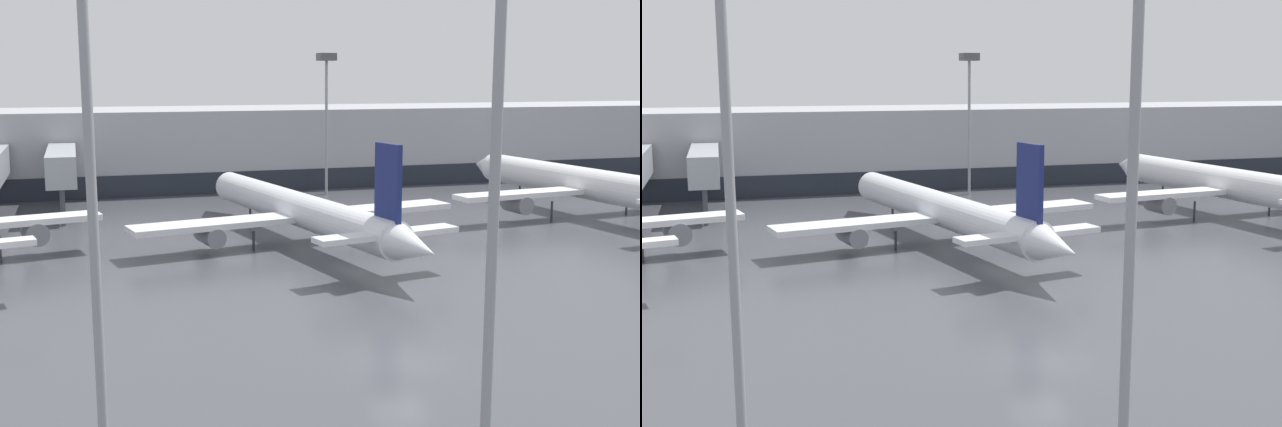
{
  "view_description": "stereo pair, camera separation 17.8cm",
  "coord_description": "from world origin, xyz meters",
  "views": [
    {
      "loc": [
        -13.65,
        -32.34,
        12.96
      ],
      "look_at": [
        3.04,
        22.26,
        3.0
      ],
      "focal_mm": 45.0,
      "sensor_mm": 36.0,
      "label": 1
    },
    {
      "loc": [
        -13.48,
        -32.4,
        12.96
      ],
      "look_at": [
        3.04,
        22.26,
        3.0
      ],
      "focal_mm": 45.0,
      "sensor_mm": 36.0,
      "label": 2
    }
  ],
  "objects": [
    {
      "name": "ground_plane",
      "position": [
        0.0,
        0.0,
        0.0
      ],
      "size": [
        320.0,
        320.0,
        0.0
      ],
      "primitive_type": "plane",
      "color": "#424449"
    },
    {
      "name": "apron_light_mast_2",
      "position": [
        12.33,
        50.29,
        12.23
      ],
      "size": [
        1.8,
        1.8,
        15.15
      ],
      "color": "gray",
      "rests_on": "ground_plane"
    },
    {
      "name": "parked_jet_2",
      "position": [
        30.83,
        29.85,
        3.05
      ],
      "size": [
        27.32,
        34.89,
        9.28
      ],
      "rotation": [
        0.0,
        0.0,
        1.69
      ],
      "color": "white",
      "rests_on": "ground_plane"
    },
    {
      "name": "terminal_building",
      "position": [
        -0.28,
        61.8,
        4.5
      ],
      "size": [
        160.0,
        31.37,
        9.0
      ],
      "color": "#9EA0A5",
      "rests_on": "ground_plane"
    },
    {
      "name": "parked_jet_4",
      "position": [
        2.73,
        26.21,
        2.58
      ],
      "size": [
        26.64,
        35.18,
        8.69
      ],
      "rotation": [
        0.0,
        0.0,
        1.76
      ],
      "color": "silver",
      "rests_on": "ground_plane"
    },
    {
      "name": "traffic_cone_0",
      "position": [
        -6.27,
        34.02,
        0.36
      ],
      "size": [
        0.51,
        0.51,
        0.72
      ],
      "color": "orange",
      "rests_on": "ground_plane"
    }
  ]
}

